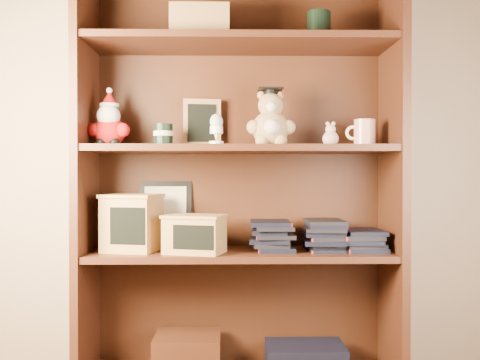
% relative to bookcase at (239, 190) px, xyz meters
% --- Properties ---
extents(bookcase, '(1.20, 0.35, 1.60)m').
position_rel_bookcase_xyz_m(bookcase, '(0.00, 0.00, 0.00)').
color(bookcase, '#412012').
rests_on(bookcase, ground).
extents(shelf_lower, '(1.14, 0.33, 0.02)m').
position_rel_bookcase_xyz_m(shelf_lower, '(0.00, -0.05, -0.24)').
color(shelf_lower, '#412012').
rests_on(shelf_lower, ground).
extents(shelf_upper, '(1.14, 0.33, 0.02)m').
position_rel_bookcase_xyz_m(shelf_upper, '(0.00, -0.05, 0.16)').
color(shelf_upper, '#412012').
rests_on(shelf_upper, ground).
extents(santa_plush, '(0.16, 0.12, 0.23)m').
position_rel_bookcase_xyz_m(santa_plush, '(-0.49, -0.06, 0.25)').
color(santa_plush, '#A50F0F').
rests_on(santa_plush, shelf_upper).
extents(teachers_tin, '(0.07, 0.07, 0.08)m').
position_rel_bookcase_xyz_m(teachers_tin, '(-0.29, -0.05, 0.21)').
color(teachers_tin, black).
rests_on(teachers_tin, shelf_upper).
extents(chalkboard_plaque, '(0.15, 0.09, 0.19)m').
position_rel_bookcase_xyz_m(chalkboard_plaque, '(-0.15, 0.06, 0.26)').
color(chalkboard_plaque, '#9E7547').
rests_on(chalkboard_plaque, shelf_upper).
extents(egg_cup, '(0.05, 0.05, 0.11)m').
position_rel_bookcase_xyz_m(egg_cup, '(-0.09, -0.13, 0.23)').
color(egg_cup, white).
rests_on(egg_cup, shelf_upper).
extents(grad_teddy_bear, '(0.19, 0.16, 0.23)m').
position_rel_bookcase_xyz_m(grad_teddy_bear, '(0.12, -0.06, 0.26)').
color(grad_teddy_bear, tan).
rests_on(grad_teddy_bear, shelf_upper).
extents(pink_figurine, '(0.06, 0.06, 0.10)m').
position_rel_bookcase_xyz_m(pink_figurine, '(0.35, -0.05, 0.21)').
color(pink_figurine, beige).
rests_on(pink_figurine, shelf_upper).
extents(teacher_mug, '(0.11, 0.08, 0.10)m').
position_rel_bookcase_xyz_m(teacher_mug, '(0.48, -0.05, 0.22)').
color(teacher_mug, silver).
rests_on(teacher_mug, shelf_upper).
extents(certificate_frame, '(0.21, 0.05, 0.26)m').
position_rel_bookcase_xyz_m(certificate_frame, '(-0.30, 0.09, -0.10)').
color(certificate_frame, black).
rests_on(certificate_frame, shelf_lower).
extents(treats_box, '(0.24, 0.24, 0.22)m').
position_rel_bookcase_xyz_m(treats_box, '(-0.41, -0.05, -0.12)').
color(treats_box, '#B28649').
rests_on(treats_box, shelf_lower).
extents(pencils_box, '(0.25, 0.21, 0.14)m').
position_rel_bookcase_xyz_m(pencils_box, '(-0.17, -0.12, -0.16)').
color(pencils_box, '#B28649').
rests_on(pencils_box, shelf_lower).
extents(book_stack_left, '(0.14, 0.20, 0.11)m').
position_rel_bookcase_xyz_m(book_stack_left, '(0.13, -0.05, -0.17)').
color(book_stack_left, black).
rests_on(book_stack_left, shelf_lower).
extents(book_stack_mid, '(0.14, 0.20, 0.13)m').
position_rel_bookcase_xyz_m(book_stack_mid, '(0.33, -0.05, -0.16)').
color(book_stack_mid, black).
rests_on(book_stack_mid, shelf_lower).
extents(book_stack_right, '(0.14, 0.20, 0.08)m').
position_rel_bookcase_xyz_m(book_stack_right, '(0.47, -0.05, -0.19)').
color(book_stack_right, black).
rests_on(book_stack_right, shelf_lower).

